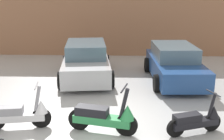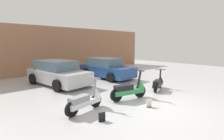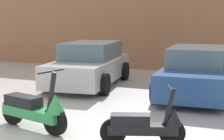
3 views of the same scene
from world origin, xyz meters
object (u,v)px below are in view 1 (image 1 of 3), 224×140
Objects in this scene: scooter_front_left at (21,113)px; scooter_front_center at (197,120)px; scooter_front_right at (105,116)px; car_rear_center at (174,64)px; car_rear_left at (86,61)px.

scooter_front_left reaches higher than scooter_front_center.
scooter_front_left is 0.94× the size of scooter_front_right.
car_rear_left is at bearing -96.98° from car_rear_center.
car_rear_left is 1.05× the size of car_rear_center.
car_rear_left is (1.02, 4.11, 0.24)m from scooter_front_left.
scooter_front_center is at bearing 14.50° from scooter_front_right.
car_rear_left reaches higher than car_rear_center.
scooter_front_right is at bearing -13.69° from scooter_front_left.
scooter_front_right reaches higher than scooter_front_center.
car_rear_center is (4.22, 3.86, 0.23)m from scooter_front_left.
scooter_front_left is 4.03m from scooter_front_center.
scooter_front_right is (1.97, -0.15, 0.03)m from scooter_front_left.
scooter_front_left is at bearing -50.07° from car_rear_center.
scooter_front_right is 0.42× the size of car_rear_center.
car_rear_left reaches higher than scooter_front_left.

